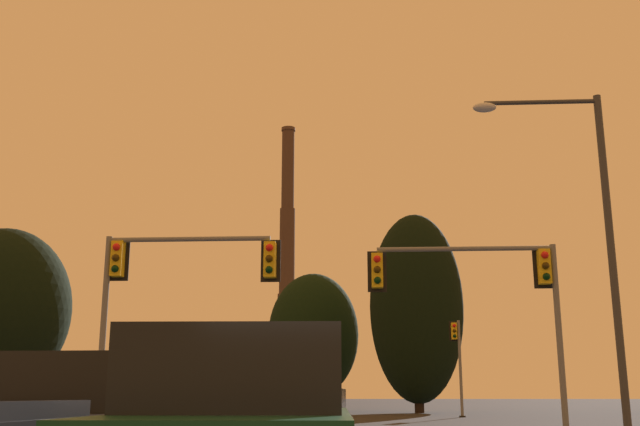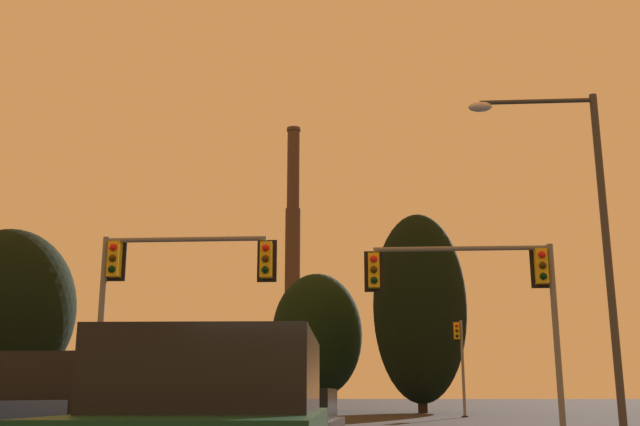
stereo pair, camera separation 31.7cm
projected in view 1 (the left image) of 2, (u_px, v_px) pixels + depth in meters
name	position (u px, v px, depth m)	size (l,w,h in m)	color
traffic_light_far_right	(458.00, 353.00, 46.85)	(0.78, 0.50, 5.93)	slate
traffic_light_overhead_left	(164.00, 283.00, 21.72)	(5.28, 0.50, 5.88)	slate
traffic_light_overhead_right	(492.00, 289.00, 22.18)	(5.74, 0.50, 5.70)	slate
street_lamp	(589.00, 225.00, 19.52)	(3.46, 0.36, 9.23)	#38383A
smokestack	(287.00, 289.00, 155.58)	(6.03, 6.03, 58.35)	#3C2B22
treeline_right_mid	(416.00, 307.00, 58.80)	(7.31, 6.58, 15.53)	black
treeline_left_mid	(313.00, 335.00, 66.03)	(7.97, 7.17, 11.95)	black
treeline_far_left	(1.00, 310.00, 65.68)	(12.00, 10.80, 15.89)	black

